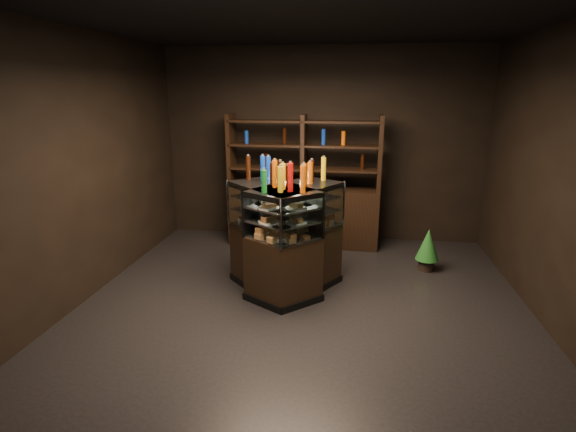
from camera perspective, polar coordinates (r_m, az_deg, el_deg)
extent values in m
plane|color=black|center=(5.20, 1.95, -11.08)|extent=(5.00, 5.00, 0.00)
cube|color=black|center=(7.18, 4.33, 8.93)|extent=(5.00, 0.02, 3.00)
cube|color=black|center=(2.33, -4.67, -5.53)|extent=(5.00, 0.02, 3.00)
cube|color=black|center=(5.10, 31.36, 3.90)|extent=(0.02, 5.00, 3.00)
cube|color=black|center=(5.57, -24.52, 5.60)|extent=(0.02, 5.00, 3.00)
cube|color=black|center=(4.69, 2.32, 23.77)|extent=(5.00, 5.00, 0.02)
cube|color=black|center=(5.38, 0.87, -5.71)|extent=(1.10, 1.28, 0.75)
cube|color=black|center=(5.51, 0.86, -8.97)|extent=(1.13, 1.32, 0.08)
cube|color=black|center=(5.13, 0.91, 3.47)|extent=(1.10, 1.28, 0.06)
cube|color=silver|center=(5.25, 0.89, -1.78)|extent=(1.04, 1.22, 0.02)
cube|color=silver|center=(5.20, 0.90, 0.09)|extent=(1.04, 1.22, 0.02)
cube|color=silver|center=(5.16, 0.91, 1.79)|extent=(1.04, 1.22, 0.02)
cube|color=white|center=(5.00, 3.54, 0.36)|extent=(0.62, 0.98, 0.53)
cylinder|color=silver|center=(5.47, 7.09, 1.59)|extent=(0.03, 0.03, 0.55)
cylinder|color=silver|center=(4.58, -0.91, -1.07)|extent=(0.03, 0.03, 0.55)
cube|color=black|center=(5.40, -1.78, -5.66)|extent=(1.21, 1.23, 0.75)
cube|color=black|center=(5.53, -1.75, -8.91)|extent=(1.25, 1.27, 0.08)
cube|color=black|center=(5.14, -1.86, 3.50)|extent=(1.21, 1.23, 0.06)
cube|color=silver|center=(5.27, -1.81, -1.74)|extent=(1.14, 1.17, 0.02)
cube|color=silver|center=(5.22, -1.83, 0.12)|extent=(1.14, 1.17, 0.02)
cube|color=silver|center=(5.18, -1.84, 1.82)|extent=(1.14, 1.17, 0.02)
cube|color=white|center=(5.05, -4.67, 0.46)|extent=(0.80, 0.84, 0.53)
cylinder|color=silver|center=(4.58, -0.91, -1.07)|extent=(0.03, 0.03, 0.55)
cylinder|color=silver|center=(5.54, -7.61, 1.76)|extent=(0.03, 0.03, 0.55)
cube|color=#C37D46|center=(4.88, -2.47, -2.72)|extent=(0.17, 0.20, 0.06)
cube|color=#C37D46|center=(4.99, -1.21, -2.27)|extent=(0.17, 0.20, 0.06)
cube|color=#C37D46|center=(5.11, -0.01, -1.85)|extent=(0.17, 0.20, 0.06)
cube|color=#C37D46|center=(5.23, 1.14, -1.44)|extent=(0.17, 0.20, 0.06)
cube|color=#C37D46|center=(5.35, 2.23, -1.05)|extent=(0.17, 0.20, 0.06)
cube|color=#C37D46|center=(5.47, 3.28, -0.68)|extent=(0.17, 0.20, 0.06)
cube|color=#C37D46|center=(5.59, 4.28, -0.32)|extent=(0.17, 0.20, 0.06)
cylinder|color=white|center=(4.88, -2.38, -0.77)|extent=(0.24, 0.24, 0.01)
cube|color=#C37D46|center=(4.87, -2.38, -0.38)|extent=(0.16, 0.19, 0.05)
cylinder|color=white|center=(5.20, 0.90, 0.27)|extent=(0.24, 0.24, 0.01)
cube|color=#C37D46|center=(5.19, 0.90, 0.64)|extent=(0.16, 0.19, 0.05)
cylinder|color=white|center=(5.53, 3.79, 1.19)|extent=(0.24, 0.24, 0.01)
cube|color=#C37D46|center=(5.52, 3.80, 1.54)|extent=(0.16, 0.19, 0.05)
cylinder|color=white|center=(4.84, -2.40, 1.04)|extent=(0.24, 0.24, 0.02)
cube|color=#C37D46|center=(4.83, -2.40, 1.44)|extent=(0.16, 0.19, 0.05)
cylinder|color=white|center=(5.16, 0.91, 1.98)|extent=(0.24, 0.24, 0.02)
cube|color=#C37D46|center=(5.15, 0.91, 2.35)|extent=(0.16, 0.19, 0.05)
cylinder|color=white|center=(5.49, 3.82, 2.80)|extent=(0.24, 0.24, 0.02)
cube|color=#C37D46|center=(5.49, 3.83, 3.15)|extent=(0.16, 0.19, 0.05)
cube|color=#C37D46|center=(5.64, -4.76, -0.20)|extent=(0.19, 0.19, 0.06)
cube|color=#C37D46|center=(5.50, -3.91, -0.58)|extent=(0.19, 0.19, 0.06)
cube|color=#C37D46|center=(5.37, -3.02, -0.98)|extent=(0.19, 0.19, 0.06)
cube|color=#C37D46|center=(5.24, -2.08, -1.39)|extent=(0.19, 0.19, 0.06)
cube|color=#C37D46|center=(5.11, -1.10, -1.83)|extent=(0.19, 0.19, 0.06)
cube|color=#C37D46|center=(4.99, -0.06, -2.29)|extent=(0.19, 0.19, 0.06)
cube|color=#C37D46|center=(4.86, 1.03, -2.77)|extent=(0.19, 0.19, 0.06)
cylinder|color=white|center=(5.57, -4.30, 1.29)|extent=(0.24, 0.24, 0.01)
cube|color=#C37D46|center=(5.56, -4.31, 1.63)|extent=(0.18, 0.18, 0.05)
cylinder|color=white|center=(5.21, -1.83, 0.31)|extent=(0.24, 0.24, 0.01)
cube|color=#C37D46|center=(5.20, -1.83, 0.67)|extent=(0.18, 0.18, 0.05)
cylinder|color=white|center=(4.86, 0.99, -0.82)|extent=(0.24, 0.24, 0.01)
cube|color=#C37D46|center=(4.86, 1.00, -0.43)|extent=(0.18, 0.18, 0.05)
cylinder|color=white|center=(5.53, -4.33, 2.89)|extent=(0.24, 0.24, 0.02)
cube|color=#C37D46|center=(5.53, -4.34, 3.24)|extent=(0.18, 0.18, 0.05)
cylinder|color=white|center=(5.17, -1.85, 2.01)|extent=(0.24, 0.24, 0.02)
cube|color=#C37D46|center=(5.16, -1.85, 2.38)|extent=(0.18, 0.18, 0.05)
cylinder|color=white|center=(4.82, 1.00, 1.00)|extent=(0.24, 0.24, 0.02)
cube|color=#C37D46|center=(4.81, 1.01, 1.40)|extent=(0.18, 0.18, 0.05)
cylinder|color=yellow|center=(4.74, -2.82, 4.54)|extent=(0.06, 0.06, 0.28)
cylinder|color=silver|center=(4.71, -2.84, 6.33)|extent=(0.03, 0.03, 0.02)
cylinder|color=black|center=(4.84, -1.69, 4.78)|extent=(0.06, 0.06, 0.28)
cylinder|color=silver|center=(4.81, -1.71, 6.54)|extent=(0.03, 0.03, 0.02)
cylinder|color=#B20C0A|center=(4.94, -0.62, 5.01)|extent=(0.06, 0.06, 0.28)
cylinder|color=silver|center=(4.91, -0.62, 6.73)|extent=(0.03, 0.03, 0.02)
cylinder|color=#147223|center=(5.04, 0.42, 5.24)|extent=(0.06, 0.06, 0.28)
cylinder|color=silver|center=(5.02, 0.42, 6.92)|extent=(0.03, 0.03, 0.02)
cylinder|color=silver|center=(5.15, 1.41, 5.45)|extent=(0.06, 0.06, 0.28)
cylinder|color=silver|center=(5.12, 1.43, 7.10)|extent=(0.03, 0.03, 0.02)
cylinder|color=#D8590A|center=(5.25, 2.37, 5.65)|extent=(0.06, 0.06, 0.28)
cylinder|color=silver|center=(5.23, 2.39, 7.27)|extent=(0.03, 0.03, 0.02)
cylinder|color=#0F38B2|center=(5.36, 3.29, 5.84)|extent=(0.06, 0.06, 0.28)
cylinder|color=silver|center=(5.34, 3.31, 7.43)|extent=(0.03, 0.03, 0.02)
cylinder|color=yellow|center=(5.47, 4.17, 6.03)|extent=(0.06, 0.06, 0.28)
cylinder|color=silver|center=(5.45, 4.20, 7.58)|extent=(0.03, 0.03, 0.02)
cylinder|color=yellow|center=(5.51, -4.64, 6.09)|extent=(0.06, 0.06, 0.28)
cylinder|color=silver|center=(5.49, -4.68, 7.63)|extent=(0.03, 0.03, 0.02)
cylinder|color=black|center=(5.40, -3.90, 5.90)|extent=(0.06, 0.06, 0.28)
cylinder|color=silver|center=(5.37, -3.93, 7.47)|extent=(0.03, 0.03, 0.02)
cylinder|color=#B20C0A|center=(5.28, -3.11, 5.69)|extent=(0.06, 0.06, 0.28)
cylinder|color=silver|center=(5.26, -3.14, 7.30)|extent=(0.03, 0.03, 0.02)
cylinder|color=#147223|center=(5.17, -2.30, 5.48)|extent=(0.06, 0.06, 0.28)
cylinder|color=silver|center=(5.14, -2.32, 7.12)|extent=(0.03, 0.03, 0.02)
cylinder|color=silver|center=(5.05, -1.45, 5.25)|extent=(0.06, 0.06, 0.28)
cylinder|color=silver|center=(5.03, -1.46, 6.93)|extent=(0.03, 0.03, 0.02)
cylinder|color=#D8590A|center=(4.94, -0.56, 5.01)|extent=(0.06, 0.06, 0.28)
cylinder|color=silver|center=(4.91, -0.56, 6.73)|extent=(0.03, 0.03, 0.02)
cylinder|color=#0F38B2|center=(4.83, 0.38, 4.76)|extent=(0.06, 0.06, 0.28)
cylinder|color=silver|center=(4.80, 0.38, 6.52)|extent=(0.03, 0.03, 0.02)
cylinder|color=yellow|center=(4.72, 1.35, 4.50)|extent=(0.06, 0.06, 0.28)
cylinder|color=silver|center=(4.69, 1.36, 6.30)|extent=(0.03, 0.03, 0.02)
cylinder|color=black|center=(6.35, 17.14, -5.92)|extent=(0.20, 0.20, 0.15)
cone|color=#17521C|center=(6.25, 17.35, -3.46)|extent=(0.31, 0.31, 0.43)
cone|color=#17521C|center=(6.21, 17.45, -2.23)|extent=(0.24, 0.24, 0.30)
cube|color=black|center=(6.97, 1.93, -0.06)|extent=(2.30, 0.46, 0.90)
cube|color=black|center=(6.99, -7.21, 8.26)|extent=(0.07, 0.38, 1.10)
cube|color=black|center=(6.76, 2.01, 8.12)|extent=(0.07, 0.38, 1.10)
cube|color=black|center=(6.72, 11.60, 7.76)|extent=(0.07, 0.38, 1.10)
cube|color=black|center=(6.80, 1.99, 6.03)|extent=(2.26, 0.41, 0.03)
cube|color=black|center=(6.75, 2.01, 8.96)|extent=(2.26, 0.41, 0.03)
cube|color=black|center=(6.72, 2.04, 11.93)|extent=(2.26, 0.41, 0.03)
cylinder|color=yellow|center=(6.94, -5.22, 7.22)|extent=(0.06, 0.06, 0.22)
cylinder|color=black|center=(6.88, -2.85, 7.19)|extent=(0.06, 0.06, 0.22)
cylinder|color=#B20C0A|center=(6.82, -0.45, 7.14)|extent=(0.06, 0.06, 0.22)
cylinder|color=#147223|center=(6.78, 2.00, 7.07)|extent=(0.06, 0.06, 0.22)
cylinder|color=silver|center=(6.75, 4.46, 7.00)|extent=(0.06, 0.06, 0.22)
cylinder|color=#D8590A|center=(6.73, 6.95, 6.91)|extent=(0.06, 0.06, 0.22)
cylinder|color=#0F38B2|center=(6.73, 9.44, 6.80)|extent=(0.06, 0.06, 0.22)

